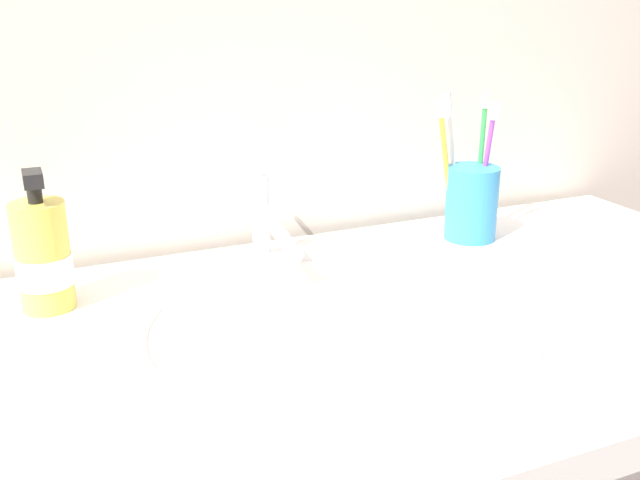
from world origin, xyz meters
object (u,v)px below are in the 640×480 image
object	(u,v)px
toothbrush_yellow	(446,160)
soap_dispenser	(43,257)
faucet	(266,221)
toothbrush_green	(481,154)
toothbrush_purple	(486,161)
toothbrush_white	(452,155)
toothbrush_cup	(472,203)

from	to	relation	value
toothbrush_yellow	soap_dispenser	world-z (taller)	toothbrush_yellow
faucet	toothbrush_green	distance (m)	0.33
toothbrush_green	soap_dispenser	size ratio (longest dim) A/B	1.25
toothbrush_purple	faucet	bearing A→B (deg)	176.07
toothbrush_yellow	toothbrush_purple	bearing A→B (deg)	-15.67
toothbrush_white	toothbrush_cup	bearing A→B (deg)	-55.19
toothbrush_green	toothbrush_purple	world-z (taller)	toothbrush_green
faucet	toothbrush_green	bearing A→B (deg)	-1.12
toothbrush_white	soap_dispenser	distance (m)	0.56
faucet	toothbrush_yellow	distance (m)	0.27
toothbrush_green	toothbrush_cup	bearing A→B (deg)	-143.71
toothbrush_cup	toothbrush_green	xyz separation A→B (m)	(0.02, 0.02, 0.07)
toothbrush_white	faucet	bearing A→B (deg)	-178.93
toothbrush_green	soap_dispenser	world-z (taller)	toothbrush_green
toothbrush_purple	toothbrush_green	bearing A→B (deg)	82.56
toothbrush_white	soap_dispenser	world-z (taller)	toothbrush_white
toothbrush_green	toothbrush_white	world-z (taller)	toothbrush_green
toothbrush_yellow	toothbrush_white	size ratio (longest dim) A/B	0.97
toothbrush_yellow	toothbrush_green	bearing A→B (deg)	-0.14
toothbrush_purple	soap_dispenser	xyz separation A→B (m)	(-0.60, -0.01, -0.05)
toothbrush_cup	toothbrush_purple	distance (m)	0.06
toothbrush_yellow	toothbrush_white	distance (m)	0.02
toothbrush_cup	toothbrush_white	xyz separation A→B (m)	(-0.02, 0.03, 0.07)
toothbrush_green	toothbrush_white	bearing A→B (deg)	164.13
faucet	toothbrush_cup	bearing A→B (deg)	-4.22
toothbrush_yellow	toothbrush_white	world-z (taller)	toothbrush_white
toothbrush_green	toothbrush_purple	size ratio (longest dim) A/B	1.07
soap_dispenser	toothbrush_green	bearing A→B (deg)	2.27
faucet	toothbrush_yellow	xyz separation A→B (m)	(0.27, -0.01, 0.06)
toothbrush_green	toothbrush_purple	bearing A→B (deg)	-97.44
faucet	toothbrush_purple	xyz separation A→B (m)	(0.32, -0.02, 0.05)
toothbrush_green	toothbrush_white	size ratio (longest dim) A/B	1.00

